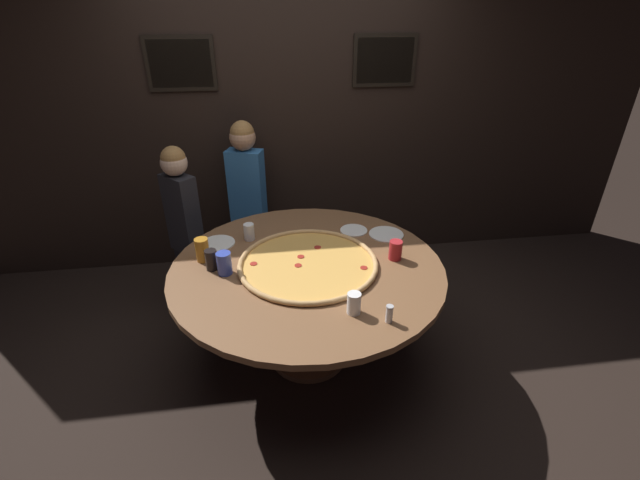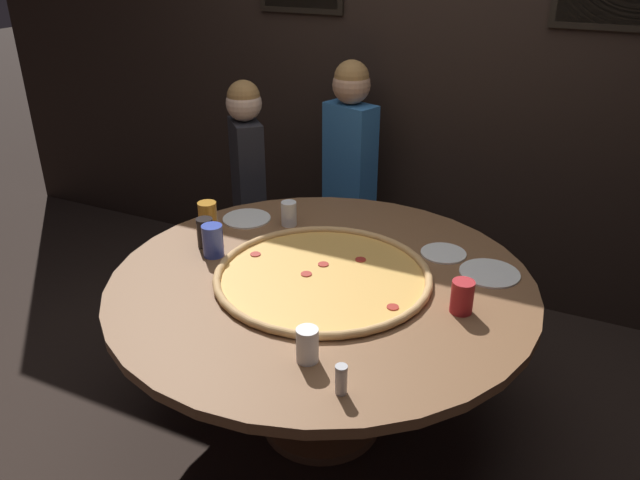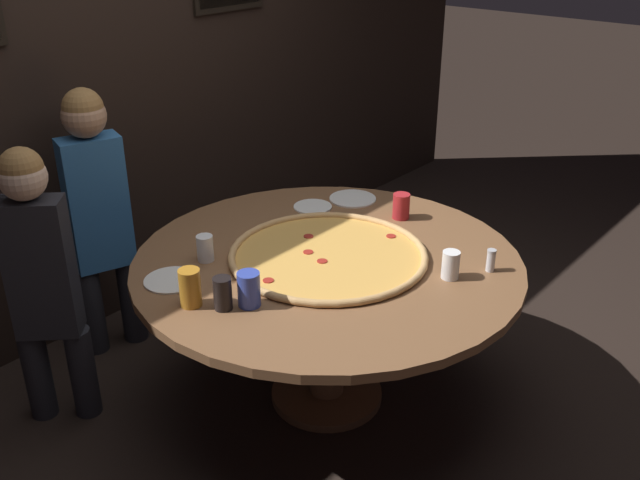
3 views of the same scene
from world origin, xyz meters
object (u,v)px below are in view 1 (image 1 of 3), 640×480
object	(u,v)px
dining_table	(307,281)
giant_pizza	(308,263)
drink_cup_by_shaker	(202,250)
drink_cup_beside_pizza	(211,260)
drink_cup_far_left	(395,250)
diner_side_right	(247,193)
white_plate_beside_cup	(218,243)
white_plate_left_side	(386,234)
diner_side_left	(183,217)
white_plate_near_front	(354,230)
drink_cup_near_left	(224,263)
drink_cup_centre_back	(249,232)
condiment_shaker	(389,314)
drink_cup_near_right	(354,303)

from	to	relation	value
dining_table	giant_pizza	distance (m)	0.13
drink_cup_by_shaker	drink_cup_beside_pizza	world-z (taller)	drink_cup_by_shaker
drink_cup_far_left	diner_side_right	xyz separation A→B (m)	(-0.93, 1.14, -0.03)
diner_side_right	white_plate_beside_cup	bearing A→B (deg)	94.63
white_plate_left_side	diner_side_left	distance (m)	1.54
giant_pizza	drink_cup_far_left	xyz separation A→B (m)	(0.55, 0.01, 0.05)
drink_cup_by_shaker	white_plate_beside_cup	bearing A→B (deg)	70.63
drink_cup_by_shaker	diner_side_right	distance (m)	1.03
white_plate_near_front	drink_cup_near_left	bearing A→B (deg)	-153.55
drink_cup_near_left	diner_side_left	world-z (taller)	diner_side_left
drink_cup_centre_back	white_plate_beside_cup	bearing A→B (deg)	-171.10
drink_cup_far_left	diner_side_right	world-z (taller)	diner_side_right
white_plate_near_front	white_plate_left_side	bearing A→B (deg)	-22.34
white_plate_near_front	condiment_shaker	bearing A→B (deg)	-91.70
dining_table	condiment_shaker	bearing A→B (deg)	-59.49
white_plate_left_side	white_plate_near_front	bearing A→B (deg)	157.66
dining_table	condiment_shaker	size ratio (longest dim) A/B	17.24
drink_cup_near_left	drink_cup_centre_back	world-z (taller)	drink_cup_near_left
drink_cup_beside_pizza	diner_side_left	size ratio (longest dim) A/B	0.10
drink_cup_near_left	drink_cup_beside_pizza	world-z (taller)	drink_cup_near_left
diner_side_left	giant_pizza	bearing A→B (deg)	-178.53
drink_cup_near_left	drink_cup_far_left	world-z (taller)	drink_cup_near_left
drink_cup_far_left	condiment_shaker	distance (m)	0.63
dining_table	drink_cup_near_left	size ratio (longest dim) A/B	12.14
drink_cup_near_right	white_plate_beside_cup	distance (m)	1.13
white_plate_near_front	white_plate_beside_cup	bearing A→B (deg)	-176.44
drink_cup_near_right	white_plate_beside_cup	world-z (taller)	drink_cup_near_right
drink_cup_near_right	drink_cup_centre_back	bearing A→B (deg)	121.60
drink_cup_far_left	condiment_shaker	bearing A→B (deg)	-109.26
drink_cup_centre_back	white_plate_near_front	size ratio (longest dim) A/B	0.60
white_plate_near_front	diner_side_right	world-z (taller)	diner_side_right
drink_cup_centre_back	condiment_shaker	size ratio (longest dim) A/B	1.18
giant_pizza	white_plate_beside_cup	world-z (taller)	giant_pizza
giant_pizza	diner_side_right	distance (m)	1.20
drink_cup_far_left	diner_side_left	bearing A→B (deg)	149.43
dining_table	drink_cup_beside_pizza	xyz separation A→B (m)	(-0.57, 0.03, 0.19)
dining_table	white_plate_beside_cup	distance (m)	0.67
white_plate_beside_cup	condiment_shaker	world-z (taller)	condiment_shaker
drink_cup_centre_back	giant_pizza	bearing A→B (deg)	-47.16
giant_pizza	white_plate_left_side	distance (m)	0.67
drink_cup_centre_back	diner_side_right	world-z (taller)	diner_side_right
dining_table	white_plate_beside_cup	size ratio (longest dim) A/B	7.39
white_plate_beside_cup	diner_side_left	bearing A→B (deg)	121.22
drink_cup_by_shaker	dining_table	bearing A→B (deg)	-12.90
drink_cup_far_left	white_plate_beside_cup	bearing A→B (deg)	162.80
drink_cup_by_shaker	diner_side_left	distance (m)	0.73
dining_table	drink_cup_by_shaker	xyz separation A→B (m)	(-0.63, 0.15, 0.20)
drink_cup_far_left	drink_cup_near_right	distance (m)	0.62
drink_cup_beside_pizza	diner_side_left	distance (m)	0.86
drink_cup_near_left	drink_cup_centre_back	size ratio (longest dim) A/B	1.21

